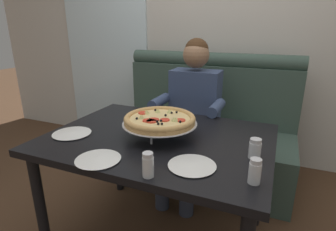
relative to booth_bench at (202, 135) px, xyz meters
The scene contains 13 objects.
back_wall_with_window 1.15m from the booth_bench, 90.00° to the left, with size 6.00×0.12×2.80m, color beige.
window_panel 1.76m from the booth_bench, 159.97° to the left, with size 1.10×0.02×2.80m, color white.
booth_bench is the anchor object (origin of this frame).
dining_table 0.98m from the booth_bench, 90.00° to the right, with size 1.28×0.95×0.75m.
diner_main 0.41m from the booth_bench, 94.99° to the right, with size 0.54×0.64×1.27m.
pizza 1.05m from the booth_bench, 89.38° to the right, with size 0.43×0.43×0.14m.
shaker_oregano 1.42m from the booth_bench, 65.51° to the right, with size 0.05×0.05×0.11m.
shaker_pepper_flakes 1.21m from the booth_bench, 61.77° to the right, with size 0.06×0.06×0.10m.
shaker_parmesan 1.43m from the booth_bench, 83.88° to the right, with size 0.05×0.05×0.11m.
plate_near_left 1.38m from the booth_bench, 96.09° to the right, with size 0.22×0.22×0.02m.
plate_near_right 1.27m from the booth_bench, 113.59° to the right, with size 0.22×0.22×0.02m.
plate_far_side 1.29m from the booth_bench, 76.48° to the right, with size 0.22×0.22×0.02m.
patio_chair 1.94m from the booth_bench, 132.90° to the left, with size 0.43×0.43×0.86m.
Camera 1 is at (0.61, -1.31, 1.36)m, focal length 28.62 mm.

